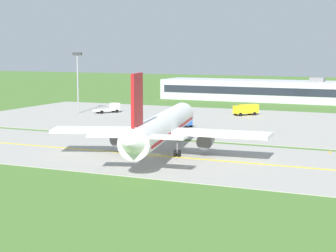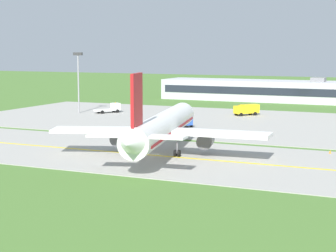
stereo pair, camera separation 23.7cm
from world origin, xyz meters
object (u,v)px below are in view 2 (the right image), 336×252
object	(u,v)px
airplane_lead	(162,127)
service_truck_catering	(183,119)
apron_light_mast	(78,75)
service_truck_baggage	(111,108)
service_truck_fuel	(247,109)

from	to	relation	value
airplane_lead	service_truck_catering	world-z (taller)	airplane_lead
apron_light_mast	service_truck_baggage	bearing A→B (deg)	30.16
airplane_lead	service_truck_catering	xyz separation A→B (m)	(-9.26, 30.14, -2.60)
airplane_lead	service_truck_catering	bearing A→B (deg)	107.08
service_truck_baggage	service_truck_catering	xyz separation A→B (m)	(25.55, -15.80, 0.35)
service_truck_catering	apron_light_mast	world-z (taller)	apron_light_mast
apron_light_mast	service_truck_fuel	bearing A→B (deg)	17.14
airplane_lead	service_truck_baggage	world-z (taller)	airplane_lead
service_truck_fuel	airplane_lead	bearing A→B (deg)	-86.86
airplane_lead	service_truck_baggage	distance (m)	57.72
service_truck_catering	service_truck_fuel	bearing A→B (deg)	75.17
service_truck_baggage	apron_light_mast	distance (m)	11.24
airplane_lead	apron_light_mast	xyz separation A→B (m)	(-41.51, 42.05, 5.19)
airplane_lead	service_truck_fuel	world-z (taller)	airplane_lead
airplane_lead	apron_light_mast	size ratio (longest dim) A/B	2.68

